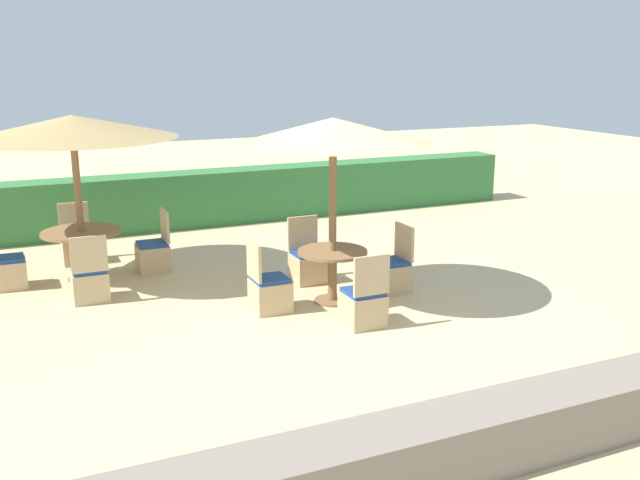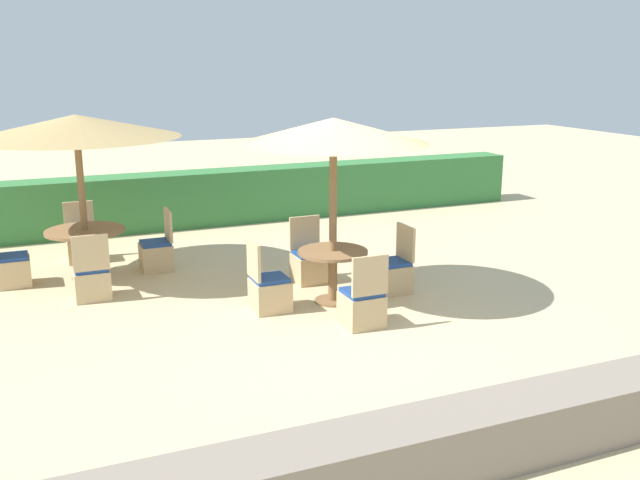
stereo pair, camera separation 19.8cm
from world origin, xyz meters
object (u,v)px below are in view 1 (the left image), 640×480
object	(u,v)px
parasol_center	(333,132)
patio_chair_center_north	(308,264)
patio_chair_center_west	(269,291)
patio_chair_back_left_south	(90,282)
patio_chair_back_left_west	(7,270)
patio_chair_back_left_east	(154,254)
round_table_center	(332,263)
patio_chair_center_east	(391,273)
round_table_back_left	(82,241)
parasol_back_left	(72,127)
patio_chair_center_south	(364,305)
patio_chair_back_left_north	(77,246)

from	to	relation	value
parasol_center	patio_chair_center_north	distance (m)	2.20
patio_chair_center_north	patio_chair_center_west	bearing A→B (deg)	44.58
patio_chair_back_left_south	patio_chair_back_left_west	bearing A→B (deg)	133.71
patio_chair_back_left_east	round_table_center	size ratio (longest dim) A/B	1.01
patio_chair_center_east	patio_chair_center_north	world-z (taller)	same
patio_chair_back_left_east	round_table_back_left	bearing A→B (deg)	92.58
round_table_center	patio_chair_center_west	size ratio (longest dim) A/B	0.99
patio_chair_center_west	patio_chair_center_east	size ratio (longest dim) A/B	1.00
parasol_back_left	patio_chair_back_left_south	distance (m)	2.19
patio_chair_back_left_south	patio_chair_center_east	bearing A→B (deg)	-18.64
patio_chair_center_west	patio_chair_center_south	world-z (taller)	same
patio_chair_back_left_south	patio_chair_center_north	distance (m)	3.01
patio_chair_back_left_west	patio_chair_back_left_north	bearing A→B (deg)	132.75
patio_chair_back_left_east	patio_chair_center_west	world-z (taller)	same
round_table_back_left	patio_chair_center_east	bearing A→B (deg)	-30.85
round_table_center	patio_chair_back_left_east	bearing A→B (deg)	128.10
patio_chair_back_left_north	patio_chair_back_left_south	distance (m)	1.99
patio_chair_center_east	round_table_back_left	bearing A→B (deg)	59.15
patio_chair_back_left_south	parasol_center	bearing A→B (deg)	-24.90
patio_chair_back_left_north	patio_chair_back_left_east	distance (m)	1.40
parasol_center	patio_chair_center_south	xyz separation A→B (m)	(-0.03, -0.95, -1.99)
patio_chair_back_left_north	patio_chair_center_west	xyz separation A→B (m)	(2.00, -3.34, 0.00)
round_table_back_left	patio_chair_back_left_east	bearing A→B (deg)	2.58
patio_chair_back_left_east	patio_chair_back_left_west	bearing A→B (deg)	89.83
parasol_back_left	patio_chair_center_west	xyz separation A→B (m)	(2.01, -2.33, -1.96)
patio_chair_center_south	round_table_center	bearing A→B (deg)	88.40
round_table_back_left	patio_chair_center_west	bearing A→B (deg)	-49.22
patio_chair_back_left_west	round_table_center	bearing A→B (deg)	58.57
patio_chair_back_left_east	patio_chair_center_west	distance (m)	2.57
parasol_back_left	patio_chair_back_left_north	xyz separation A→B (m)	(0.01, 1.01, -1.96)
patio_chair_center_north	patio_chair_back_left_west	bearing A→B (deg)	-20.13
parasol_back_left	round_table_back_left	xyz separation A→B (m)	(0.00, 0.00, -1.63)
patio_chair_back_left_south	patio_chair_center_west	size ratio (longest dim) A/B	1.00
parasol_center	patio_chair_back_left_south	bearing A→B (deg)	155.10
parasol_back_left	round_table_center	size ratio (longest dim) A/B	3.16
patio_chair_back_left_east	patio_chair_center_west	bearing A→B (deg)	-157.45
patio_chair_back_left_north	parasol_center	bearing A→B (deg)	130.75
parasol_back_left	patio_chair_back_left_west	size ratio (longest dim) A/B	3.13
patio_chair_back_left_east	patio_chair_back_left_south	bearing A→B (deg)	134.26
patio_chair_center_north	patio_chair_center_south	size ratio (longest dim) A/B	1.00
patio_chair_back_left_south	patio_chair_back_left_east	world-z (taller)	same
patio_chair_back_left_west	patio_chair_center_north	xyz separation A→B (m)	(3.97, -1.46, 0.00)
patio_chair_back_left_north	patio_chair_center_north	size ratio (longest dim) A/B	1.00
patio_chair_center_north	patio_chair_center_south	xyz separation A→B (m)	(-0.08, -1.89, 0.00)
parasol_center	patio_chair_back_left_north	bearing A→B (deg)	130.75
parasol_back_left	patio_chair_center_west	world-z (taller)	parasol_back_left
patio_chair_center_south	patio_chair_back_left_north	bearing A→B (deg)	123.66
patio_chair_back_left_south	parasol_center	world-z (taller)	parasol_center
round_table_back_left	patio_chair_center_south	world-z (taller)	patio_chair_center_south
parasol_center	patio_chair_back_left_west	bearing A→B (deg)	148.57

